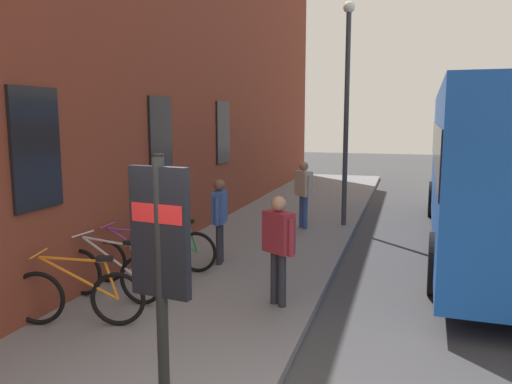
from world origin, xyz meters
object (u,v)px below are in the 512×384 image
Objects in this scene: bicycle_nearest_sign at (169,249)px; bicycle_leaning_wall at (136,261)px; pedestrian_crossing_street at (278,239)px; bicycle_mid_rack at (78,296)px; bicycle_under_window at (111,274)px; transit_info_sign at (160,250)px; pedestrian_by_facade at (219,212)px; street_lamp at (347,96)px; city_bus at (498,160)px; pedestrian_near_bus at (304,188)px.

bicycle_leaning_wall is at bearing 169.76° from bicycle_nearest_sign.
pedestrian_crossing_street is at bearing -95.27° from bicycle_leaning_wall.
pedestrian_crossing_street reaches higher than bicycle_mid_rack.
pedestrian_crossing_street is at bearing -115.72° from bicycle_nearest_sign.
transit_info_sign reaches higher than bicycle_under_window.
bicycle_mid_rack is 1.10× the size of pedestrian_by_facade.
transit_info_sign is 9.06m from street_lamp.
bicycle_leaning_wall is at bearing -0.45° from bicycle_under_window.
bicycle_mid_rack is at bearing 166.66° from pedestrian_by_facade.
city_bus reaches higher than pedestrian_by_facade.
bicycle_nearest_sign is at bearing -10.24° from bicycle_leaning_wall.
street_lamp is at bearing -2.95° from transit_info_sign.
bicycle_leaning_wall is 1.83m from pedestrian_by_facade.
bicycle_leaning_wall is at bearing 3.62° from bicycle_mid_rack.
pedestrian_by_facade is at bearing -13.34° from bicycle_mid_rack.
bicycle_mid_rack is 8.16m from street_lamp.
bicycle_mid_rack and bicycle_leaning_wall have the same top height.
bicycle_mid_rack is at bearing 136.95° from city_bus.
bicycle_under_window is 7.38m from street_lamp.
bicycle_nearest_sign is 1.12m from pedestrian_by_facade.
pedestrian_crossing_street is 6.21m from street_lamp.
city_bus is (4.58, -5.94, 1.41)m from bicycle_leaning_wall.
pedestrian_by_facade is at bearing -21.08° from bicycle_under_window.
pedestrian_crossing_street is 0.30× the size of street_lamp.
bicycle_nearest_sign is 1.13× the size of pedestrian_by_facade.
pedestrian_by_facade is (4.85, 1.32, -0.64)m from transit_info_sign.
city_bus reaches higher than bicycle_leaning_wall.
bicycle_mid_rack is 0.98× the size of bicycle_under_window.
bicycle_mid_rack is at bearing 178.84° from bicycle_nearest_sign.
pedestrian_by_facade is (2.24, -0.86, 0.57)m from bicycle_under_window.
transit_info_sign reaches higher than pedestrian_by_facade.
transit_info_sign is 5.07m from pedestrian_by_facade.
pedestrian_near_bus is at bearing -17.22° from bicycle_under_window.
pedestrian_crossing_street is (-1.74, -1.55, 0.01)m from pedestrian_by_facade.
pedestrian_by_facade is (1.52, -0.86, 0.57)m from bicycle_leaning_wall.
pedestrian_near_bus is (4.91, -1.74, 0.60)m from bicycle_leaning_wall.
city_bus is 1.96× the size of street_lamp.
bicycle_leaning_wall is 1.09× the size of pedestrian_near_bus.
bicycle_nearest_sign is (2.52, -0.05, 0.00)m from bicycle_mid_rack.
street_lamp is (8.91, -0.46, 1.58)m from transit_info_sign.
pedestrian_crossing_street is 5.18m from pedestrian_near_bus.
bicycle_under_window is 5.93m from pedestrian_near_bus.
bicycle_under_window is at bearing 131.77° from city_bus.
pedestrian_by_facade is at bearing -47.05° from bicycle_nearest_sign.
pedestrian_crossing_street is at bearing 177.75° from street_lamp.
bicycle_mid_rack is 0.72× the size of transit_info_sign.
city_bus is (3.72, -5.78, 1.41)m from bicycle_nearest_sign.
street_lamp is (0.99, 3.30, 1.38)m from city_bus.
city_bus is (7.92, -3.76, 0.20)m from transit_info_sign.
street_lamp is at bearing -25.34° from bicycle_leaning_wall.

